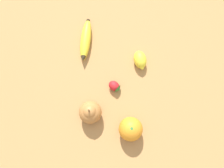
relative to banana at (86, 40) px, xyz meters
name	(u,v)px	position (x,y,z in m)	size (l,w,h in m)	color
ground_plane	(111,66)	(0.04, 0.14, -0.02)	(3.00, 3.00, 0.00)	#A87A47
banana	(86,40)	(0.00, 0.00, 0.00)	(0.18, 0.11, 0.04)	yellow
orange	(131,129)	(0.22, 0.32, 0.02)	(0.08, 0.08, 0.08)	orange
pear	(90,112)	(0.24, 0.16, 0.03)	(0.08, 0.08, 0.10)	#B2753D
strawberry	(115,87)	(0.11, 0.19, 0.00)	(0.04, 0.05, 0.04)	red
lemon	(140,60)	(-0.03, 0.23, 0.00)	(0.08, 0.08, 0.05)	yellow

